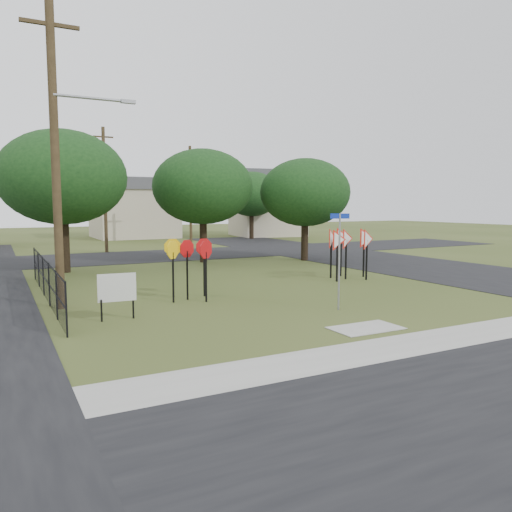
{
  "coord_description": "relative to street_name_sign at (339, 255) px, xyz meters",
  "views": [
    {
      "loc": [
        -9.15,
        -13.17,
        3.49
      ],
      "look_at": [
        -0.68,
        3.0,
        1.6
      ],
      "focal_mm": 35.0,
      "sensor_mm": 36.0,
      "label": 1
    }
  ],
  "objects": [
    {
      "name": "tree_near_right",
      "position": [
        7.15,
        13.0,
        2.4
      ],
      "size": [
        5.6,
        5.6,
        6.33
      ],
      "color": "black",
      "rests_on": "ground"
    },
    {
      "name": "far_pole_a",
      "position": [
        -2.85,
        24.0,
        2.78
      ],
      "size": [
        1.4,
        0.24,
        9.0
      ],
      "color": "#463720",
      "rests_on": "ground"
    },
    {
      "name": "tree_near_left",
      "position": [
        -6.85,
        14.0,
        3.03
      ],
      "size": [
        6.4,
        6.4,
        7.27
      ],
      "color": "black",
      "rests_on": "ground"
    },
    {
      "name": "info_board",
      "position": [
        -6.83,
        1.92,
        -0.87
      ],
      "size": [
        1.14,
        0.13,
        1.42
      ],
      "color": "black",
      "rests_on": "ground"
    },
    {
      "name": "fence_run",
      "position": [
        -8.45,
        6.25,
        -1.04
      ],
      "size": [
        0.05,
        11.55,
        1.5
      ],
      "color": "black",
      "rests_on": "ground"
    },
    {
      "name": "sidewalk",
      "position": [
        -0.85,
        -4.2,
        -1.81
      ],
      "size": [
        30.0,
        1.6,
        0.02
      ],
      "primitive_type": "cube",
      "color": "gray",
      "rests_on": "ground"
    },
    {
      "name": "yield_sign_cluster",
      "position": [
        4.67,
        5.5,
        -0.04
      ],
      "size": [
        3.11,
        1.77,
        2.43
      ],
      "color": "black",
      "rests_on": "ground"
    },
    {
      "name": "curb_pad",
      "position": [
        -0.85,
        -2.4,
        -1.81
      ],
      "size": [
        2.0,
        1.2,
        0.02
      ],
      "primitive_type": "cube",
      "color": "gray",
      "rests_on": "ground"
    },
    {
      "name": "utility_pole_main",
      "position": [
        -8.08,
        4.49,
        3.39
      ],
      "size": [
        3.55,
        0.33,
        10.0
      ],
      "color": "#463720",
      "rests_on": "ground"
    },
    {
      "name": "street_right",
      "position": [
        11.15,
        10.0,
        -1.81
      ],
      "size": [
        8.0,
        50.0,
        0.02
      ],
      "primitive_type": "cube",
      "color": "black",
      "rests_on": "ground"
    },
    {
      "name": "tree_far_right",
      "position": [
        13.15,
        32.0,
        2.72
      ],
      "size": [
        6.0,
        6.0,
        6.8
      ],
      "color": "black",
      "rests_on": "ground"
    },
    {
      "name": "house_right",
      "position": [
        17.15,
        36.0,
        1.83
      ],
      "size": [
        8.3,
        8.3,
        7.2
      ],
      "color": "#C1B59B",
      "rests_on": "ground"
    },
    {
      "name": "street_far",
      "position": [
        -0.85,
        20.0,
        -1.81
      ],
      "size": [
        60.0,
        8.0,
        0.02
      ],
      "primitive_type": "cube",
      "color": "black",
      "rests_on": "ground"
    },
    {
      "name": "far_pole_b",
      "position": [
        5.15,
        28.0,
        2.53
      ],
      "size": [
        1.4,
        0.24,
        8.5
      ],
      "color": "#463720",
      "rests_on": "ground"
    },
    {
      "name": "street_name_sign",
      "position": [
        0.0,
        0.0,
        0.0
      ],
      "size": [
        0.64,
        0.2,
        3.2
      ],
      "color": "gray",
      "rests_on": "ground"
    },
    {
      "name": "planting_strip",
      "position": [
        -0.85,
        -5.4,
        -1.81
      ],
      "size": [
        30.0,
        0.8,
        0.02
      ],
      "primitive_type": "cube",
      "color": "#37451A",
      "rests_on": "ground"
    },
    {
      "name": "tree_near_mid",
      "position": [
        1.15,
        15.0,
        2.72
      ],
      "size": [
        6.0,
        6.0,
        6.8
      ],
      "color": "black",
      "rests_on": "ground"
    },
    {
      "name": "stop_sign_cluster",
      "position": [
        -3.76,
        4.06,
        -0.15
      ],
      "size": [
        2.07,
        1.79,
        2.23
      ],
      "color": "black",
      "rests_on": "ground"
    },
    {
      "name": "ground",
      "position": [
        -0.85,
        -0.0,
        -1.82
      ],
      "size": [
        140.0,
        140.0,
        0.0
      ],
      "primitive_type": "plane",
      "color": "#37451A"
    },
    {
      "name": "house_mid",
      "position": [
        3.15,
        40.0,
        1.33
      ],
      "size": [
        8.4,
        8.4,
        6.2
      ],
      "color": "#C1B59B",
      "rests_on": "ground"
    }
  ]
}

